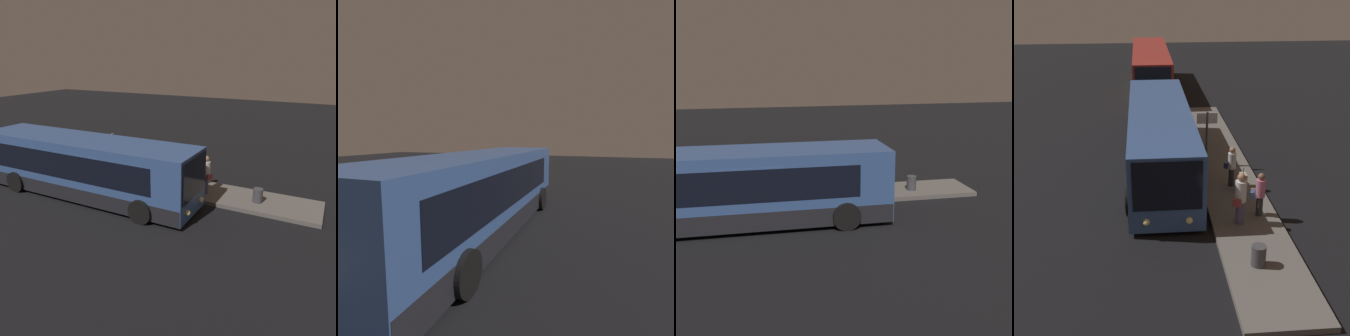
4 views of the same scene
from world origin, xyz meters
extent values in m
plane|color=black|center=(0.00, 0.00, 0.00)|extent=(80.00, 80.00, 0.00)
cube|color=#605B56|center=(0.00, 2.81, 0.09)|extent=(20.00, 2.42, 0.19)
cube|color=#33518C|center=(-0.49, 0.05, 1.52)|extent=(11.26, 2.58, 2.68)
cube|color=black|center=(-0.49, 0.05, 0.53)|extent=(11.20, 2.60, 0.70)
cube|color=black|center=(-0.78, 0.05, 1.84)|extent=(9.23, 2.61, 1.18)
cube|color=black|center=(5.16, 0.05, 1.90)|extent=(0.06, 2.27, 1.71)
sphere|color=#F9E58C|center=(5.18, 0.75, 0.63)|extent=(0.24, 0.24, 0.24)
sphere|color=#F9E58C|center=(5.18, -0.66, 0.63)|extent=(0.24, 0.24, 0.24)
cylinder|color=black|center=(3.33, 1.33, 0.52)|extent=(1.04, 0.30, 1.04)
cylinder|color=black|center=(3.33, -1.24, 0.52)|extent=(1.04, 0.30, 1.04)
cylinder|color=#4C476B|center=(4.71, 2.54, 0.61)|extent=(0.38, 0.38, 0.85)
cylinder|color=silver|center=(4.71, 2.54, 1.41)|extent=(0.55, 0.55, 0.74)
sphere|color=#9E7051|center=(4.71, 2.54, 1.92)|extent=(0.28, 0.28, 0.28)
cube|color=maroon|center=(4.96, 2.37, 1.09)|extent=(0.28, 0.31, 0.24)
cylinder|color=#2D2D33|center=(4.21, 3.35, 0.56)|extent=(0.30, 0.30, 0.74)
cylinder|color=#CC6B8C|center=(4.21, 3.35, 1.25)|extent=(0.43, 0.43, 0.64)
sphere|color=brown|center=(4.21, 3.35, 1.69)|extent=(0.24, 0.24, 0.24)
cube|color=#334C7F|center=(4.12, 3.10, 0.98)|extent=(0.31, 0.22, 0.24)
cylinder|color=#2D2D33|center=(1.68, 2.81, 0.57)|extent=(0.31, 0.31, 0.76)
cylinder|color=silver|center=(1.68, 2.81, 1.27)|extent=(0.44, 0.44, 0.66)
sphere|color=#9E7051|center=(1.68, 2.81, 1.72)|extent=(0.25, 0.25, 0.25)
cube|color=#334C7F|center=(1.45, 2.69, 0.99)|extent=(0.26, 0.31, 0.24)
cube|color=beige|center=(2.26, 3.17, 0.57)|extent=(0.40, 0.25, 0.76)
cylinder|color=black|center=(2.26, 3.17, 1.07)|extent=(0.02, 0.02, 0.24)
cylinder|color=#4C4C51|center=(-0.63, 2.11, 1.41)|extent=(0.10, 0.10, 2.45)
cube|color=silver|center=(-0.63, 2.11, 2.34)|extent=(0.04, 0.90, 0.48)
cylinder|color=#3F3F44|center=(7.22, 2.60, 0.51)|extent=(0.44, 0.44, 0.65)
camera|label=1|loc=(9.81, -11.39, 6.54)|focal=35.00mm
camera|label=2|loc=(-8.66, -3.89, 3.42)|focal=28.00mm
camera|label=3|loc=(-0.12, -16.98, 6.29)|focal=50.00mm
camera|label=4|loc=(18.63, -0.67, 8.28)|focal=50.00mm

